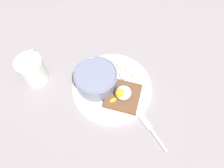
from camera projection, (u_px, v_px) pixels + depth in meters
ground_plane at (112, 90)px, 72.30cm from camera, size 120.00×120.00×2.00cm
plate at (112, 87)px, 70.72cm from camera, size 25.74×25.74×1.60cm
oatmeal_bowl at (96, 79)px, 68.42cm from camera, size 13.54×13.54×6.16cm
toast_slice at (123, 96)px, 68.06cm from camera, size 13.80×13.80×1.52cm
poached_egg at (122, 93)px, 65.80cm from camera, size 6.99×4.69×4.00cm
banana_slice_front at (131, 70)px, 73.07cm from camera, size 4.40×4.44×1.23cm
banana_slice_left at (124, 76)px, 71.78cm from camera, size 2.70×2.80×1.36cm
banana_slice_back at (122, 65)px, 73.83cm from camera, size 4.43×4.48×1.40cm
banana_slice_right at (137, 75)px, 71.95cm from camera, size 4.87×4.82×1.71cm
coffee_mug at (32, 69)px, 69.21cm from camera, size 8.25×11.84×9.44cm
knife at (151, 130)px, 64.34cm from camera, size 6.51×14.05×0.80cm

